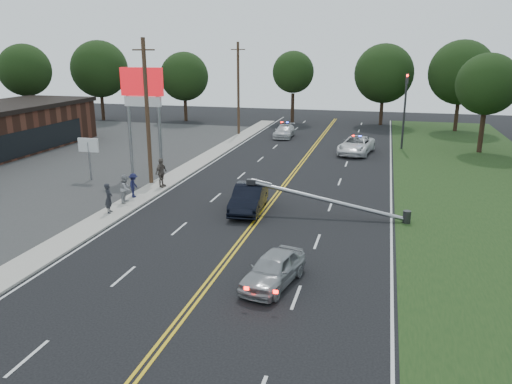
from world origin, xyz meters
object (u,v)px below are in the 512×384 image
(utility_pole_far, at_px, (238,89))
(bystander_c, at_px, (134,185))
(waiting_sedan, at_px, (273,269))
(utility_pole_mid, at_px, (147,112))
(crashed_sedan, at_px, (249,198))
(bystander_a, at_px, (109,198))
(bystander_d, at_px, (161,173))
(fallen_streetlight, at_px, (336,202))
(pylon_sign, at_px, (143,96))
(emergency_b, at_px, (284,131))
(small_sign, at_px, (89,149))
(emergency_a, at_px, (356,145))
(traffic_signal, at_px, (405,105))
(bystander_b, at_px, (126,188))

(utility_pole_far, xyz_separation_m, bystander_c, (0.54, -25.55, -4.19))
(waiting_sedan, bearing_deg, utility_pole_mid, 144.19)
(crashed_sedan, relative_size, bystander_a, 2.73)
(crashed_sedan, distance_m, bystander_d, 7.80)
(fallen_streetlight, relative_size, crashed_sedan, 1.96)
(fallen_streetlight, distance_m, utility_pole_mid, 14.58)
(pylon_sign, distance_m, emergency_b, 21.33)
(crashed_sedan, distance_m, bystander_c, 7.76)
(small_sign, bearing_deg, crashed_sedan, -17.22)
(emergency_a, xyz_separation_m, bystander_a, (-12.72, -21.38, 0.21))
(traffic_signal, distance_m, bystander_c, 27.62)
(fallen_streetlight, bearing_deg, utility_pole_mid, 163.36)
(fallen_streetlight, distance_m, waiting_sedan, 9.27)
(utility_pole_mid, height_order, crashed_sedan, utility_pole_mid)
(utility_pole_mid, distance_m, emergency_b, 22.65)
(traffic_signal, height_order, fallen_streetlight, traffic_signal)
(bystander_b, bearing_deg, traffic_signal, -44.33)
(emergency_a, distance_m, emergency_b, 10.67)
(emergency_b, xyz_separation_m, bystander_a, (-4.64, -28.35, 0.32))
(waiting_sedan, bearing_deg, small_sign, 153.90)
(utility_pole_mid, bearing_deg, bystander_a, -84.46)
(utility_pole_mid, bearing_deg, emergency_a, 47.52)
(emergency_a, relative_size, bystander_a, 3.21)
(small_sign, height_order, utility_pole_far, utility_pole_far)
(utility_pole_far, bearing_deg, crashed_sedan, -72.36)
(waiting_sedan, xyz_separation_m, emergency_b, (-6.50, 34.71, 0.00))
(bystander_b, relative_size, bystander_c, 1.13)
(utility_pole_mid, bearing_deg, waiting_sedan, -48.06)
(emergency_a, relative_size, emergency_b, 1.21)
(emergency_b, xyz_separation_m, bystander_d, (-4.10, -22.41, 0.45))
(bystander_c, relative_size, bystander_d, 0.78)
(small_sign, xyz_separation_m, emergency_b, (10.10, 21.58, -1.66))
(emergency_a, bearing_deg, emergency_b, 148.47)
(pylon_sign, bearing_deg, emergency_b, 71.38)
(bystander_d, bearing_deg, traffic_signal, -30.59)
(bystander_a, xyz_separation_m, bystander_c, (-0.11, 3.21, -0.09))
(waiting_sedan, bearing_deg, bystander_a, 162.52)
(fallen_streetlight, bearing_deg, small_sign, 167.60)
(utility_pole_mid, bearing_deg, bystander_c, -81.33)
(small_sign, distance_m, bystander_b, 7.26)
(utility_pole_far, height_order, crashed_sedan, utility_pole_far)
(bystander_a, bearing_deg, fallen_streetlight, -95.01)
(pylon_sign, relative_size, fallen_streetlight, 0.85)
(traffic_signal, relative_size, utility_pole_far, 0.70)
(traffic_signal, height_order, emergency_a, traffic_signal)
(utility_pole_mid, xyz_separation_m, emergency_b, (5.30, 21.58, -4.41))
(bystander_b, height_order, bystander_c, bystander_b)
(bystander_d, bearing_deg, utility_pole_far, 13.30)
(traffic_signal, distance_m, bystander_d, 25.10)
(bystander_c, bearing_deg, pylon_sign, 6.11)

